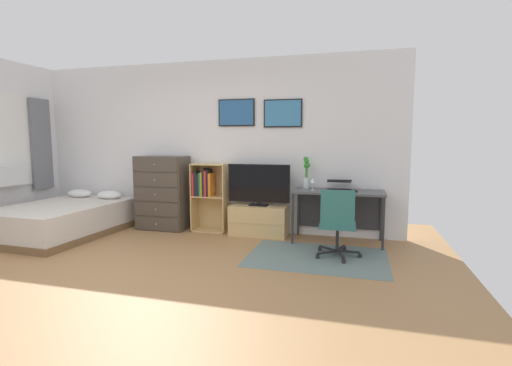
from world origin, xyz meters
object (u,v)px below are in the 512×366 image
object	(u,v)px
bamboo_vase	(306,172)
desk	(338,200)
bookshelf	(207,191)
television	(259,185)
tv_stand	(259,220)
wine_glass	(312,181)
laptop	(339,186)
computer_mouse	(356,191)
office_chair	(337,222)
dresser	(163,193)
bed	(63,219)

from	to	relation	value
bamboo_vase	desk	bearing A→B (deg)	-11.32
bookshelf	television	world-z (taller)	television
tv_stand	wine_glass	size ratio (longest dim) A/B	4.84
laptop	bookshelf	bearing A→B (deg)	174.12
desk	computer_mouse	size ratio (longest dim) A/B	12.14
office_chair	bamboo_vase	bearing A→B (deg)	117.69
tv_stand	television	bearing A→B (deg)	-90.00
television	computer_mouse	xyz separation A→B (m)	(1.42, -0.11, -0.02)
office_chair	wine_glass	size ratio (longest dim) A/B	4.78
bookshelf	computer_mouse	world-z (taller)	bookshelf
computer_mouse	wine_glass	distance (m)	0.61
office_chair	tv_stand	bearing A→B (deg)	144.21
bookshelf	tv_stand	bearing A→B (deg)	-3.21
bookshelf	bamboo_vase	size ratio (longest dim) A/B	2.31
desk	laptop	bearing A→B (deg)	65.26
desk	computer_mouse	bearing A→B (deg)	-28.61
laptop	dresser	bearing A→B (deg)	175.69
bed	bamboo_vase	bearing A→B (deg)	15.29
bookshelf	computer_mouse	distance (m)	2.29
laptop	computer_mouse	distance (m)	0.27
dresser	television	bearing A→B (deg)	-0.26
desk	dresser	bearing A→B (deg)	-179.77
bookshelf	tv_stand	world-z (taller)	bookshelf
bamboo_vase	computer_mouse	bearing A→B (deg)	-17.46
bed	computer_mouse	bearing A→B (deg)	10.28
desk	laptop	distance (m)	0.20
desk	wine_glass	size ratio (longest dim) A/B	7.02
bed	bamboo_vase	world-z (taller)	bamboo_vase
laptop	bamboo_vase	world-z (taller)	bamboo_vase
bed	tv_stand	distance (m)	3.02
dresser	computer_mouse	bearing A→B (deg)	-2.21
dresser	wine_glass	bearing A→B (deg)	-2.47
office_chair	desk	bearing A→B (deg)	91.17
bookshelf	office_chair	bearing A→B (deg)	-22.96
computer_mouse	wine_glass	size ratio (longest dim) A/B	0.58
bamboo_vase	tv_stand	bearing A→B (deg)	-172.54
office_chair	wine_glass	distance (m)	0.92
bed	bamboo_vase	size ratio (longest dim) A/B	4.25
tv_stand	bookshelf	bearing A→B (deg)	176.79
television	desk	size ratio (longest dim) A/B	0.76
bed	bookshelf	xyz separation A→B (m)	(2.06, 0.82, 0.40)
dresser	bookshelf	xyz separation A→B (m)	(0.76, 0.06, 0.05)
desk	laptop	size ratio (longest dim) A/B	3.18
office_chair	laptop	distance (m)	0.91
television	computer_mouse	world-z (taller)	television
dresser	office_chair	size ratio (longest dim) A/B	1.39
wine_glass	bed	bearing A→B (deg)	-170.17
dresser	tv_stand	bearing A→B (deg)	0.53
tv_stand	desk	size ratio (longest dim) A/B	0.69
bookshelf	desk	xyz separation A→B (m)	(2.04, -0.05, -0.04)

